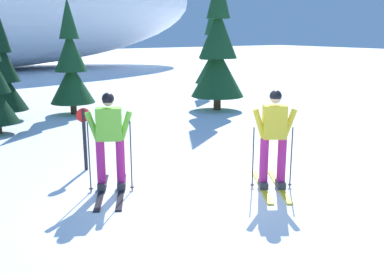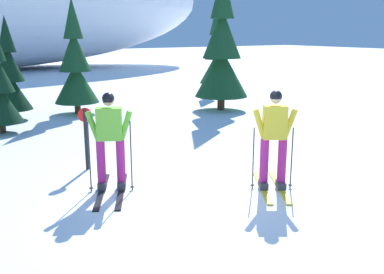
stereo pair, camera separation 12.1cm
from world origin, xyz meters
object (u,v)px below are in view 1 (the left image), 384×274
Objects in this scene: pine_tree_center_right at (71,67)px; trail_marker_post at (84,135)px; skier_lime_jacket at (110,141)px; pine_tree_right at (218,52)px; skier_yellow_jacket at (274,139)px; pine_tree_far_right at (212,56)px; pine_tree_center at (5,77)px.

trail_marker_post is (-1.81, -6.15, -0.86)m from pine_tree_center_right.
trail_marker_post is at bearing 88.53° from skier_lime_jacket.
pine_tree_right is 7.70m from trail_marker_post.
pine_tree_right is at bearing 33.43° from trail_marker_post.
skier_lime_jacket is 8.52m from pine_tree_right.
skier_yellow_jacket is at bearing -86.59° from pine_tree_center_right.
pine_tree_center_right is 7.48m from pine_tree_far_right.
trail_marker_post is (0.03, 1.37, -0.18)m from skier_lime_jacket.
pine_tree_center_right is at bearing 93.41° from skier_yellow_jacket.
skier_yellow_jacket is 0.55× the size of pine_tree_center.
pine_tree_center_right is (1.84, 7.52, 0.68)m from skier_lime_jacket.
trail_marker_post is at bearing -146.57° from pine_tree_right.
pine_tree_center is 2.06m from pine_tree_center_right.
pine_tree_center is 9.46m from pine_tree_far_right.
pine_tree_center is (-0.20, 7.57, 0.44)m from skier_lime_jacket.
pine_tree_center is 0.82× the size of pine_tree_far_right.
skier_yellow_jacket is 0.37× the size of pine_tree_right.
skier_lime_jacket is (-2.38, 1.48, -0.01)m from skier_yellow_jacket.
pine_tree_far_right is at bearing 16.19° from pine_tree_center_right.
pine_tree_center_right is 0.79× the size of pine_tree_right.
trail_marker_post is at bearing -87.79° from pine_tree_center.
pine_tree_far_right is (9.23, 2.04, 0.29)m from pine_tree_center.
skier_yellow_jacket is 0.46× the size of pine_tree_center_right.
skier_yellow_jacket is 0.99× the size of skier_lime_jacket.
pine_tree_far_right is 3.09× the size of trail_marker_post.
skier_lime_jacket is 0.47× the size of pine_tree_center_right.
pine_tree_center_right is 0.97× the size of pine_tree_far_right.
trail_marker_post is at bearing 129.48° from skier_yellow_jacket.
pine_tree_right is at bearing -123.23° from pine_tree_far_right.
pine_tree_right reaches higher than skier_yellow_jacket.
skier_yellow_jacket is 3.69m from trail_marker_post.
pine_tree_center_right is 4.95m from pine_tree_right.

